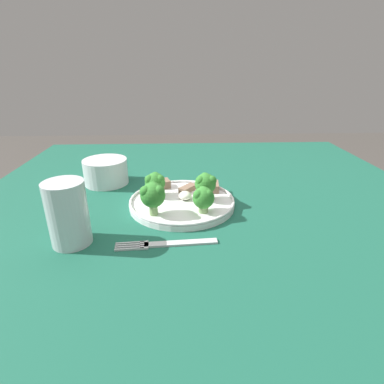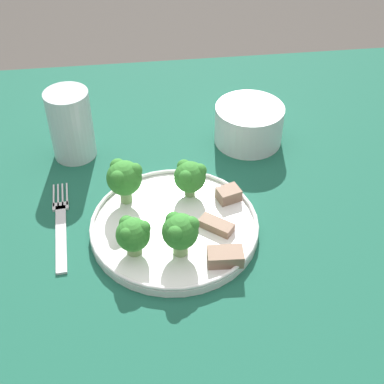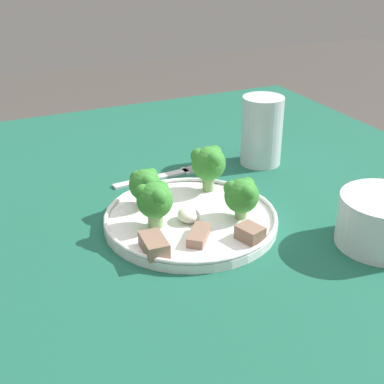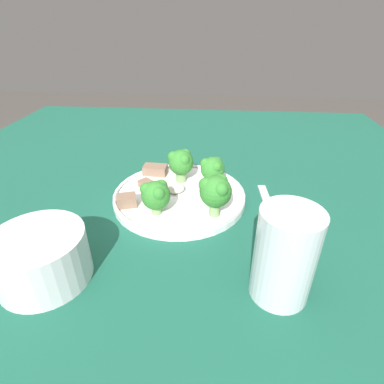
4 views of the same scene
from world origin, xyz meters
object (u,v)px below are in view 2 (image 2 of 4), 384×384
object	(u,v)px
dinner_plate	(174,226)
cream_bowl	(249,125)
fork	(61,226)
drinking_glass	(72,128)

from	to	relation	value
dinner_plate	cream_bowl	bearing A→B (deg)	53.86
cream_bowl	fork	bearing A→B (deg)	-150.58
dinner_plate	cream_bowl	xyz separation A→B (m)	(0.15, 0.21, 0.02)
dinner_plate	drinking_glass	distance (m)	0.26
cream_bowl	dinner_plate	bearing A→B (deg)	-126.14
dinner_plate	fork	bearing A→B (deg)	170.16
cream_bowl	drinking_glass	xyz separation A→B (m)	(-0.30, -0.00, 0.02)
dinner_plate	cream_bowl	world-z (taller)	cream_bowl
drinking_glass	dinner_plate	bearing A→B (deg)	-53.88
dinner_plate	drinking_glass	size ratio (longest dim) A/B	2.02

